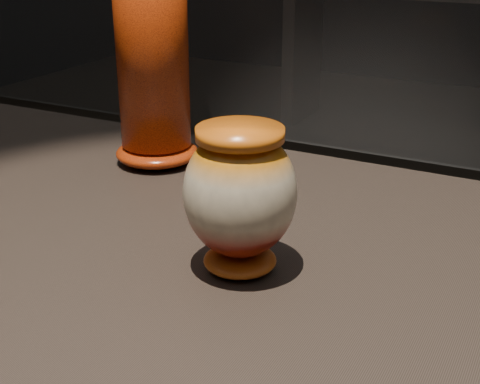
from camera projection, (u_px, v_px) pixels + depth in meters
name	position (u px, v px, depth m)	size (l,w,h in m)	color
main_vase	(240.00, 195.00, 0.74)	(0.16, 0.16, 0.17)	maroon
tall_vase	(151.00, 36.00, 1.03)	(0.15, 0.15, 0.43)	#C13A0C
back_shelf	(435.00, 33.00, 4.01)	(2.00, 0.60, 0.90)	black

